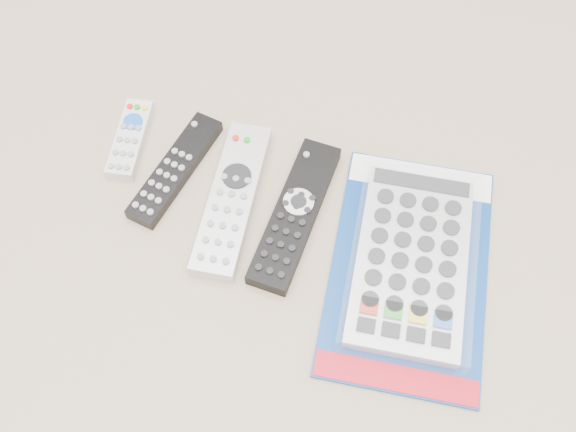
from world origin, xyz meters
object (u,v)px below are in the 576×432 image
(remote_small_grey, at_px, (130,139))
(remote_large_black, at_px, (295,214))
(remote_silver_dvd, at_px, (232,199))
(remote_slim_black, at_px, (175,169))
(jumbo_remote_packaged, at_px, (412,260))

(remote_small_grey, relative_size, remote_large_black, 0.59)
(remote_silver_dvd, bearing_deg, remote_slim_black, 160.33)
(remote_slim_black, bearing_deg, remote_large_black, 3.85)
(remote_silver_dvd, xyz_separation_m, remote_large_black, (0.09, 0.00, -0.00))
(remote_small_grey, distance_m, remote_silver_dvd, 0.18)
(remote_slim_black, height_order, jumbo_remote_packaged, jumbo_remote_packaged)
(remote_slim_black, height_order, remote_silver_dvd, remote_silver_dvd)
(remote_silver_dvd, bearing_deg, jumbo_remote_packaged, -10.50)
(remote_large_black, distance_m, jumbo_remote_packaged, 0.16)
(remote_silver_dvd, bearing_deg, remote_small_grey, 157.43)
(remote_slim_black, relative_size, remote_silver_dvd, 0.80)
(remote_silver_dvd, height_order, jumbo_remote_packaged, jumbo_remote_packaged)
(remote_large_black, xyz_separation_m, jumbo_remote_packaged, (0.16, -0.02, 0.01))
(remote_small_grey, height_order, remote_slim_black, remote_slim_black)
(remote_slim_black, relative_size, jumbo_remote_packaged, 0.56)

